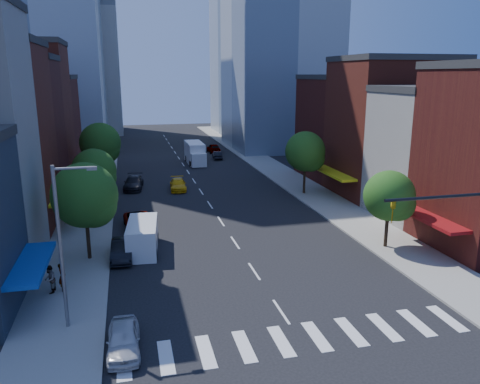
# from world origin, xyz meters

# --- Properties ---
(ground) EXTENTS (220.00, 220.00, 0.00)m
(ground) POSITION_xyz_m (0.00, 0.00, 0.00)
(ground) COLOR black
(ground) RESTS_ON ground
(sidewalk_left) EXTENTS (5.00, 120.00, 0.15)m
(sidewalk_left) POSITION_xyz_m (-12.50, 40.00, 0.07)
(sidewalk_left) COLOR gray
(sidewalk_left) RESTS_ON ground
(sidewalk_right) EXTENTS (5.00, 120.00, 0.15)m
(sidewalk_right) POSITION_xyz_m (12.50, 40.00, 0.07)
(sidewalk_right) COLOR gray
(sidewalk_right) RESTS_ON ground
(crosswalk) EXTENTS (19.00, 3.00, 0.01)m
(crosswalk) POSITION_xyz_m (0.00, -3.00, 0.01)
(crosswalk) COLOR silver
(crosswalk) RESTS_ON ground
(bldg_left_3) EXTENTS (12.00, 8.00, 15.00)m
(bldg_left_3) POSITION_xyz_m (-21.00, 29.00, 7.50)
(bldg_left_3) COLOR #4D1513
(bldg_left_3) RESTS_ON ground
(bldg_left_4) EXTENTS (12.00, 9.00, 17.00)m
(bldg_left_4) POSITION_xyz_m (-21.00, 37.50, 8.50)
(bldg_left_4) COLOR maroon
(bldg_left_4) RESTS_ON ground
(bldg_left_5) EXTENTS (12.00, 10.00, 13.00)m
(bldg_left_5) POSITION_xyz_m (-21.00, 47.00, 6.50)
(bldg_left_5) COLOR #4D1513
(bldg_left_5) RESTS_ON ground
(bldg_right_1) EXTENTS (12.00, 8.00, 12.00)m
(bldg_right_1) POSITION_xyz_m (21.00, 15.00, 6.00)
(bldg_right_1) COLOR beige
(bldg_right_1) RESTS_ON ground
(bldg_right_2) EXTENTS (12.00, 10.00, 15.00)m
(bldg_right_2) POSITION_xyz_m (21.00, 24.00, 7.50)
(bldg_right_2) COLOR maroon
(bldg_right_2) RESTS_ON ground
(bldg_right_3) EXTENTS (12.00, 10.00, 13.00)m
(bldg_right_3) POSITION_xyz_m (21.00, 34.00, 6.50)
(bldg_right_3) COLOR #4D1513
(bldg_right_3) RESTS_ON ground
(tower_far_w) EXTENTS (18.00, 18.00, 56.00)m
(tower_far_w) POSITION_xyz_m (-18.00, 95.00, 28.00)
(tower_far_w) COLOR #9EA5AD
(tower_far_w) RESTS_ON ground
(streetlight) EXTENTS (2.25, 0.25, 9.00)m
(streetlight) POSITION_xyz_m (-11.81, 1.00, 5.28)
(streetlight) COLOR slate
(streetlight) RESTS_ON sidewalk_left
(tree_left_near) EXTENTS (4.80, 4.80, 7.30)m
(tree_left_near) POSITION_xyz_m (-11.35, 10.92, 4.87)
(tree_left_near) COLOR black
(tree_left_near) RESTS_ON sidewalk_left
(tree_left_mid) EXTENTS (4.20, 4.20, 6.65)m
(tree_left_mid) POSITION_xyz_m (-11.35, 21.92, 4.53)
(tree_left_mid) COLOR black
(tree_left_mid) RESTS_ON sidewalk_left
(tree_left_far) EXTENTS (5.00, 5.00, 7.75)m
(tree_left_far) POSITION_xyz_m (-11.35, 35.92, 5.20)
(tree_left_far) COLOR black
(tree_left_far) RESTS_ON sidewalk_left
(tree_right_near) EXTENTS (4.00, 4.00, 6.20)m
(tree_right_near) POSITION_xyz_m (11.65, 7.92, 4.19)
(tree_right_near) COLOR black
(tree_right_near) RESTS_ON sidewalk_right
(tree_right_far) EXTENTS (4.60, 4.60, 7.20)m
(tree_right_far) POSITION_xyz_m (11.65, 25.92, 4.86)
(tree_right_far) COLOR black
(tree_right_far) RESTS_ON sidewalk_right
(parked_car_front) EXTENTS (1.68, 4.05, 1.37)m
(parked_car_front) POSITION_xyz_m (-9.00, -2.00, 0.69)
(parked_car_front) COLOR #BBBCC1
(parked_car_front) RESTS_ON ground
(parked_car_second) EXTENTS (1.80, 4.55, 1.47)m
(parked_car_second) POSITION_xyz_m (-9.08, 10.66, 0.74)
(parked_car_second) COLOR black
(parked_car_second) RESTS_ON ground
(parked_car_third) EXTENTS (2.68, 5.18, 1.40)m
(parked_car_third) POSITION_xyz_m (-7.72, 17.59, 0.70)
(parked_car_third) COLOR #999999
(parked_car_third) RESTS_ON ground
(parked_car_rear) EXTENTS (2.73, 5.52, 1.54)m
(parked_car_rear) POSITION_xyz_m (-7.80, 33.35, 0.77)
(parked_car_rear) COLOR black
(parked_car_rear) RESTS_ON ground
(cargo_van_near) EXTENTS (2.48, 5.02, 2.06)m
(cargo_van_near) POSITION_xyz_m (-7.52, 11.79, 1.02)
(cargo_van_near) COLOR silver
(cargo_van_near) RESTS_ON ground
(cargo_van_far) EXTENTS (2.73, 5.74, 2.37)m
(cargo_van_far) POSITION_xyz_m (-7.51, 11.80, 1.17)
(cargo_van_far) COLOR silver
(cargo_van_far) RESTS_ON ground
(taxi) EXTENTS (2.16, 4.71, 1.34)m
(taxi) POSITION_xyz_m (-2.57, 31.56, 0.67)
(taxi) COLOR #E8B00C
(taxi) RESTS_ON ground
(traffic_car_oncoming) EXTENTS (1.65, 3.95, 1.27)m
(traffic_car_oncoming) POSITION_xyz_m (6.14, 51.59, 0.63)
(traffic_car_oncoming) COLOR black
(traffic_car_oncoming) RESTS_ON ground
(traffic_car_far) EXTENTS (1.99, 4.69, 1.58)m
(traffic_car_far) POSITION_xyz_m (6.74, 58.22, 0.79)
(traffic_car_far) COLOR #999999
(traffic_car_far) RESTS_ON ground
(box_truck) EXTENTS (2.57, 8.06, 3.24)m
(box_truck) POSITION_xyz_m (2.03, 48.57, 1.53)
(box_truck) COLOR white
(box_truck) RESTS_ON ground
(pedestrian_near) EXTENTS (0.56, 0.74, 1.84)m
(pedestrian_near) POSITION_xyz_m (-12.77, 5.72, 1.07)
(pedestrian_near) COLOR #999999
(pedestrian_near) RESTS_ON sidewalk_left
(pedestrian_far) EXTENTS (0.77, 0.94, 1.81)m
(pedestrian_far) POSITION_xyz_m (-13.50, 5.55, 1.05)
(pedestrian_far) COLOR #999999
(pedestrian_far) RESTS_ON sidewalk_left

